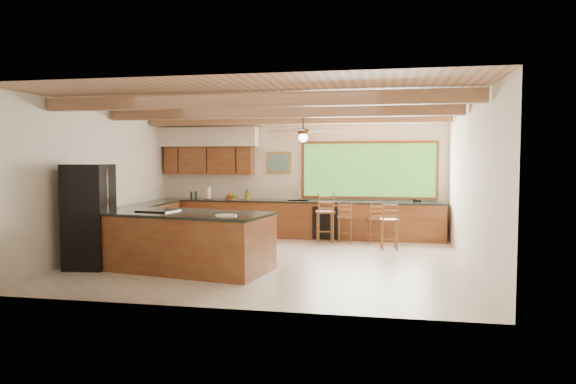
# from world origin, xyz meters

# --- Properties ---
(ground) EXTENTS (7.20, 7.20, 0.00)m
(ground) POSITION_xyz_m (0.00, 0.00, 0.00)
(ground) COLOR beige
(ground) RESTS_ON ground
(room_shell) EXTENTS (7.27, 6.54, 3.02)m
(room_shell) POSITION_xyz_m (-0.17, 0.65, 2.21)
(room_shell) COLOR silver
(room_shell) RESTS_ON ground
(counter_run) EXTENTS (7.12, 3.10, 1.24)m
(counter_run) POSITION_xyz_m (-0.82, 2.52, 0.46)
(counter_run) COLOR brown
(counter_run) RESTS_ON ground
(island) EXTENTS (3.10, 1.85, 1.03)m
(island) POSITION_xyz_m (-1.30, -1.12, 0.51)
(island) COLOR brown
(island) RESTS_ON ground
(refrigerator) EXTENTS (0.79, 0.77, 1.85)m
(refrigerator) POSITION_xyz_m (-3.05, -1.30, 0.92)
(refrigerator) COLOR black
(refrigerator) RESTS_ON ground
(bar_stool_a) EXTENTS (0.39, 0.39, 0.97)m
(bar_stool_a) POSITION_xyz_m (1.18, 2.40, 0.57)
(bar_stool_a) COLOR brown
(bar_stool_a) RESTS_ON ground
(bar_stool_b) EXTENTS (0.51, 0.51, 1.18)m
(bar_stool_b) POSITION_xyz_m (0.73, 2.27, 0.70)
(bar_stool_b) COLOR brown
(bar_stool_b) RESTS_ON ground
(bar_stool_c) EXTENTS (0.42, 0.42, 1.06)m
(bar_stool_c) POSITION_xyz_m (2.19, 1.54, 0.63)
(bar_stool_c) COLOR brown
(bar_stool_c) RESTS_ON ground
(bar_stool_d) EXTENTS (0.44, 0.44, 0.94)m
(bar_stool_d) POSITION_xyz_m (1.86, 2.40, 0.56)
(bar_stool_d) COLOR brown
(bar_stool_d) RESTS_ON ground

